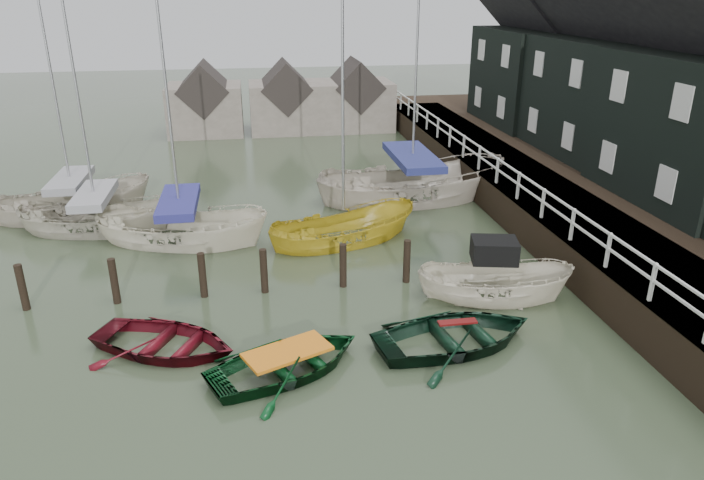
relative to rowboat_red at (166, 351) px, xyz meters
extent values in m
plane|color=#2E3823|center=(3.81, -0.08, 0.00)|extent=(120.00, 120.00, 0.00)
cube|color=black|center=(13.31, 9.92, 1.40)|extent=(3.00, 32.00, 0.20)
cube|color=silver|center=(11.81, 9.92, 2.45)|extent=(0.06, 32.00, 0.06)
cube|color=silver|center=(11.81, 9.92, 2.05)|extent=(0.06, 32.00, 0.06)
cube|color=black|center=(18.81, 9.92, 0.00)|extent=(14.00, 38.00, 1.50)
cube|color=black|center=(18.81, 11.92, 4.00)|extent=(6.00, 7.00, 5.00)
cube|color=black|center=(18.81, 18.92, 4.00)|extent=(6.40, 7.00, 5.00)
cylinder|color=black|center=(-4.19, 2.92, 0.50)|extent=(0.22, 0.22, 1.80)
cylinder|color=black|center=(-1.69, 2.92, 0.50)|extent=(0.22, 0.22, 1.80)
cylinder|color=black|center=(0.81, 2.92, 0.50)|extent=(0.22, 0.22, 1.80)
cylinder|color=black|center=(2.61, 2.92, 0.50)|extent=(0.22, 0.22, 1.80)
cylinder|color=black|center=(5.01, 2.92, 0.50)|extent=(0.22, 0.22, 1.80)
cylinder|color=black|center=(7.01, 2.92, 0.50)|extent=(0.22, 0.22, 1.80)
cylinder|color=black|center=(9.31, 2.92, 0.50)|extent=(0.22, 0.22, 1.80)
cube|color=#665B51|center=(-0.19, 25.92, 1.50)|extent=(4.50, 4.00, 3.00)
cube|color=#282321|center=(-0.19, 25.92, 2.80)|extent=(3.18, 4.08, 3.18)
cube|color=#665B51|center=(4.81, 25.92, 1.50)|extent=(4.50, 4.00, 3.00)
cube|color=#282321|center=(4.81, 25.92, 2.80)|extent=(3.18, 4.08, 3.18)
cube|color=#665B51|center=(9.31, 25.92, 1.50)|extent=(4.50, 4.00, 3.00)
cube|color=#282321|center=(9.31, 25.92, 2.80)|extent=(3.18, 4.08, 3.18)
imported|color=#4F0B13|center=(0.00, 0.00, 0.00)|extent=(4.63, 4.14, 0.79)
imported|color=#083214|center=(3.02, -1.45, 0.00)|extent=(4.72, 4.15, 0.81)
imported|color=black|center=(7.37, -0.97, 0.00)|extent=(4.78, 3.77, 0.89)
imported|color=beige|center=(9.27, 1.36, 0.00)|extent=(4.77, 2.65, 1.74)
cube|color=black|center=(9.27, 1.56, 1.49)|extent=(1.49, 1.26, 0.65)
imported|color=#B8B29D|center=(-3.43, 9.18, 0.00)|extent=(6.26, 3.21, 2.31)
cylinder|color=#B2B2B7|center=(-3.43, 9.18, 5.80)|extent=(0.10, 0.10, 9.06)
cube|color=gray|center=(-3.43, 9.18, 1.39)|extent=(3.44, 1.73, 0.30)
imported|color=beige|center=(-0.20, 7.53, 0.00)|extent=(6.91, 4.29, 2.50)
cylinder|color=#B2B2B7|center=(-0.20, 7.53, 5.61)|extent=(0.10, 0.10, 8.47)
cube|color=navy|center=(-0.20, 7.53, 1.50)|extent=(3.79, 2.32, 0.30)
imported|color=gold|center=(5.59, 6.63, 0.00)|extent=(6.06, 3.61, 2.20)
cylinder|color=#B2B2B7|center=(5.59, 6.63, 5.67)|extent=(0.10, 0.10, 8.93)
imported|color=beige|center=(9.22, 10.87, 0.00)|extent=(8.53, 3.61, 3.23)
cylinder|color=#B2B2B7|center=(9.22, 10.87, 6.59)|extent=(0.10, 0.10, 9.63)
cube|color=navy|center=(9.22, 10.87, 1.90)|extent=(4.69, 1.93, 0.30)
imported|color=#BBB1A0|center=(-4.77, 11.29, 0.00)|extent=(6.55, 4.16, 2.37)
cylinder|color=#B2B2B7|center=(-4.77, 11.29, 5.47)|extent=(0.10, 0.10, 8.32)
cube|color=gray|center=(-4.77, 11.29, 1.42)|extent=(3.59, 2.25, 0.30)
camera|label=1|loc=(2.45, -14.33, 8.61)|focal=32.00mm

